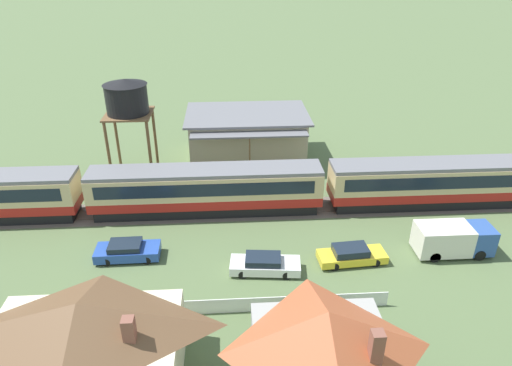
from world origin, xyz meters
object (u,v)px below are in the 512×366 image
Objects in this scene: parked_car_white at (265,264)px; delivery_truck_blue at (453,239)px; station_building at (247,135)px; cottage_terracotta_roof at (325,354)px; parked_car_blue at (127,251)px; passenger_train at (209,188)px; water_tower at (127,99)px; cottage_brown_roof at (84,342)px; parked_car_yellow at (351,255)px.

parked_car_white is 0.90× the size of delivery_truck_blue.
cottage_terracotta_roof reaches higher than station_building.
cottage_terracotta_roof reaches higher than parked_car_blue.
station_building is at bearing 60.95° from parked_car_blue.
passenger_train is 12.11m from water_tower.
water_tower is at bearing 94.29° from cottage_brown_roof.
parked_car_white is 13.79m from delivery_truck_blue.
cottage_brown_roof is at bearing -108.89° from passenger_train.
station_building is (3.67, 11.34, 0.22)m from passenger_train.
cottage_brown_roof is 1.37× the size of cottage_terracotta_roof.
water_tower is at bearing 96.35° from parked_car_blue.
delivery_truck_blue reaches higher than parked_car_yellow.
passenger_train is 6.28× the size of water_tower.
cottage_terracotta_roof is at bearing -46.74° from parked_car_blue.
passenger_train is 9.39m from parked_car_white.
station_building is 2.54× the size of parked_car_white.
station_building is at bearing 96.38° from parked_car_white.
cottage_brown_roof is 10.59m from parked_car_blue.
cottage_brown_roof reaches higher than parked_car_white.
delivery_truck_blue is at bearing -30.68° from water_tower.
passenger_train is at bearing 138.38° from parked_car_yellow.
parked_car_blue is (-9.42, -17.53, -1.80)m from station_building.
cottage_terracotta_roof is at bearing -115.93° from parked_car_yellow.
parked_car_white is (9.60, 8.22, -2.02)m from cottage_brown_roof.
water_tower is at bearing 134.26° from parked_car_yellow.
delivery_truck_blue reaches higher than parked_car_white.
passenger_train reaches higher than delivery_truck_blue.
water_tower reaches higher than parked_car_blue.
parked_car_yellow is (6.45, -19.04, -1.83)m from station_building.
water_tower is 1.92× the size of parked_car_yellow.
passenger_train is at bearing 107.99° from cottage_terracotta_roof.
cottage_brown_roof is 2.21× the size of parked_car_blue.
delivery_truck_blue reaches higher than parked_car_blue.
station_building is 12.80m from water_tower.
parked_car_white is (11.43, -16.22, -6.97)m from water_tower.
station_building is at bearing 127.17° from delivery_truck_blue.
parked_car_white is at bearing -13.54° from parked_car_blue.
water_tower is 24.51m from parked_car_yellow.
parked_car_white is 9.91m from parked_car_blue.
passenger_train is at bearing -107.93° from station_building.
delivery_truck_blue is (13.71, 1.31, 0.61)m from parked_car_white.
cottage_terracotta_roof is 10.33m from parked_car_white.
parked_car_yellow is at bearing -6.20° from parked_car_blue.
cottage_terracotta_roof is at bearing -85.63° from station_building.
cottage_terracotta_roof is 11.59m from parked_car_yellow.
station_building is at bearing 71.50° from cottage_brown_roof.
parked_car_white is at bearing -174.56° from delivery_truck_blue.
station_building is 20.18m from parked_car_yellow.
station_building is at bearing 104.36° from parked_car_yellow.
cottage_brown_roof reaches higher than delivery_truck_blue.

